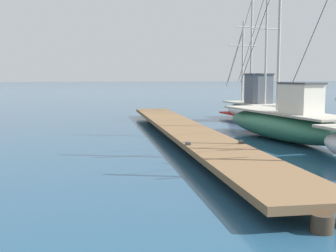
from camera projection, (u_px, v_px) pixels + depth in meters
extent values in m
cube|color=brown|center=(186.00, 130.00, 16.94)|extent=(3.83, 20.65, 0.16)
cylinder|color=#3D3023|center=(322.00, 223.00, 6.88)|extent=(0.36, 0.36, 0.29)
cylinder|color=#3D3023|center=(225.00, 161.00, 11.92)|extent=(0.36, 0.36, 0.29)
cylinder|color=#3D3023|center=(186.00, 136.00, 16.96)|extent=(0.36, 0.36, 0.29)
cylinder|color=#3D3023|center=(165.00, 122.00, 22.00)|extent=(0.36, 0.36, 0.29)
cylinder|color=#3D3023|center=(151.00, 114.00, 27.04)|extent=(0.36, 0.36, 0.29)
cube|color=#333338|center=(188.00, 143.00, 12.76)|extent=(0.14, 0.21, 0.08)
cube|color=#333338|center=(241.00, 142.00, 13.02)|extent=(0.14, 0.21, 0.08)
cylinder|color=#333338|center=(323.00, 9.00, 13.76)|extent=(0.10, 3.28, 4.67)
ellipsoid|color=silver|center=(252.00, 111.00, 24.59)|extent=(1.97, 4.92, 0.96)
cube|color=#B2AD9E|center=(252.00, 103.00, 24.54)|extent=(1.73, 4.43, 0.08)
cube|color=#B21E19|center=(252.00, 115.00, 24.61)|extent=(1.99, 4.82, 0.08)
cube|color=#565B66|center=(259.00, 89.00, 23.74)|extent=(1.16, 1.10, 1.54)
cube|color=#3D3D42|center=(259.00, 74.00, 23.65)|extent=(1.25, 1.19, 0.06)
cylinder|color=#B2ADA3|center=(251.00, 47.00, 24.43)|extent=(0.11, 0.11, 6.09)
cylinder|color=#B2ADA3|center=(252.00, 27.00, 24.31)|extent=(1.75, 0.07, 0.06)
cylinder|color=#333338|center=(239.00, 44.00, 25.97)|extent=(0.04, 3.16, 4.50)
cylinder|color=#B2ADA3|center=(243.00, 62.00, 25.57)|extent=(0.11, 0.11, 4.58)
cylinder|color=#B2ADA3|center=(243.00, 46.00, 25.47)|extent=(1.75, 0.07, 0.06)
cylinder|color=#333338|center=(234.00, 58.00, 26.74)|extent=(0.04, 2.38, 3.39)
cylinder|color=#B2ADA3|center=(266.00, 42.00, 22.76)|extent=(0.11, 0.11, 6.40)
cylinder|color=#B2ADA3|center=(267.00, 29.00, 22.69)|extent=(1.75, 0.07, 0.06)
cylinder|color=#333338|center=(252.00, 38.00, 24.39)|extent=(0.04, 3.32, 4.73)
ellipsoid|color=#337556|center=(282.00, 125.00, 16.88)|extent=(2.24, 7.57, 1.10)
cube|color=#B2AD9E|center=(283.00, 112.00, 16.83)|extent=(1.98, 6.81, 0.08)
cube|color=silver|center=(301.00, 99.00, 15.70)|extent=(0.93, 1.63, 1.04)
cube|color=#3D3D42|center=(301.00, 83.00, 15.64)|extent=(1.01, 1.76, 0.06)
cylinder|color=#B2ADA3|center=(279.00, 35.00, 16.85)|extent=(0.11, 0.11, 5.76)
cylinder|color=#333338|center=(259.00, 31.00, 18.29)|extent=(0.18, 2.99, 4.26)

